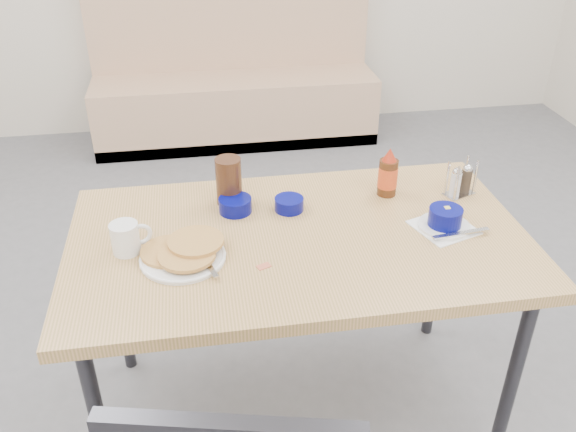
{
  "coord_description": "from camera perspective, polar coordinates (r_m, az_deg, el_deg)",
  "views": [
    {
      "loc": [
        -0.28,
        -1.29,
        1.78
      ],
      "look_at": [
        -0.03,
        0.27,
        0.82
      ],
      "focal_mm": 38.0,
      "sensor_mm": 36.0,
      "label": 1
    }
  ],
  "objects": [
    {
      "name": "butter_bowl",
      "position": [
        1.99,
        0.1,
        1.12
      ],
      "size": [
        0.09,
        0.09,
        0.04
      ],
      "rotation": [
        0.0,
        0.0,
        -0.32
      ],
      "color": "#040864",
      "rests_on": "dining_table"
    },
    {
      "name": "pancake_plate",
      "position": [
        1.78,
        -9.75,
        -3.46
      ],
      "size": [
        0.25,
        0.25,
        0.04
      ],
      "rotation": [
        0.0,
        0.0,
        -0.02
      ],
      "color": "white",
      "rests_on": "dining_table"
    },
    {
      "name": "dining_table",
      "position": [
        1.9,
        1.0,
        -3.37
      ],
      "size": [
        1.4,
        0.8,
        0.76
      ],
      "color": "tan",
      "rests_on": "ground"
    },
    {
      "name": "booth_bench",
      "position": [
        4.33,
        -5.04,
        11.89
      ],
      "size": [
        1.9,
        0.56,
        1.22
      ],
      "color": "tan",
      "rests_on": "ground"
    },
    {
      "name": "syrup_bottle",
      "position": [
        2.08,
        9.33,
        3.83
      ],
      "size": [
        0.07,
        0.07,
        0.17
      ],
      "rotation": [
        0.0,
        0.0,
        0.28
      ],
      "color": "#47230F",
      "rests_on": "dining_table"
    },
    {
      "name": "coffee_mug",
      "position": [
        1.83,
        -14.87,
        -1.95
      ],
      "size": [
        0.12,
        0.08,
        0.09
      ],
      "rotation": [
        0.0,
        0.0,
        0.27
      ],
      "color": "white",
      "rests_on": "dining_table"
    },
    {
      "name": "grits_setting",
      "position": [
        1.95,
        14.48,
        -0.35
      ],
      "size": [
        0.23,
        0.22,
        0.07
      ],
      "rotation": [
        0.0,
        0.0,
        0.33
      ],
      "color": "white",
      "rests_on": "dining_table"
    },
    {
      "name": "condiment_caddy",
      "position": [
        2.15,
        15.84,
        3.0
      ],
      "size": [
        0.12,
        0.1,
        0.13
      ],
      "rotation": [
        0.0,
        0.0,
        0.38
      ],
      "color": "silver",
      "rests_on": "dining_table"
    },
    {
      "name": "amber_tumbler",
      "position": [
        2.01,
        -5.56,
        3.26
      ],
      "size": [
        0.1,
        0.1,
        0.16
      ],
      "primitive_type": "cylinder",
      "rotation": [
        0.0,
        0.0,
        -0.23
      ],
      "color": "#3B2012",
      "rests_on": "dining_table"
    },
    {
      "name": "sugar_wrapper",
      "position": [
        1.73,
        -2.28,
        -4.72
      ],
      "size": [
        0.05,
        0.04,
        0.0
      ],
      "primitive_type": "cube",
      "rotation": [
        0.0,
        0.0,
        0.39
      ],
      "color": "#CE6044",
      "rests_on": "dining_table"
    },
    {
      "name": "creamer_bowl",
      "position": [
        1.98,
        -4.96,
        1.03
      ],
      "size": [
        0.11,
        0.11,
        0.05
      ],
      "rotation": [
        0.0,
        0.0,
        0.24
      ],
      "color": "#040864",
      "rests_on": "dining_table"
    }
  ]
}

